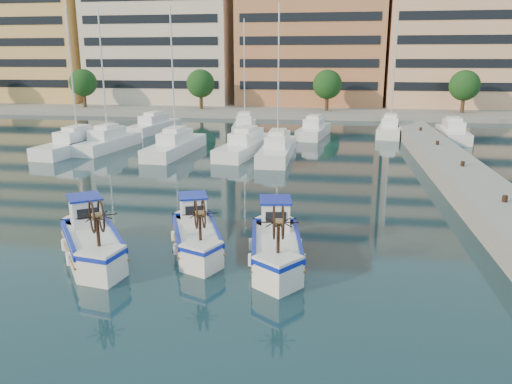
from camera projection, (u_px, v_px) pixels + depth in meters
The scene contains 7 objects.
ground at pixel (193, 259), 19.24m from camera, with size 300.00×300.00×0.00m, color #193A42.
quay at pixel (490, 202), 24.76m from camera, with size 3.00×60.00×1.20m, color gray.
waterfront at pixel (365, 36), 77.10m from camera, with size 180.00×40.00×25.60m.
yacht_marina at pixel (245, 138), 45.75m from camera, with size 35.50×23.18×11.50m.
fishing_boat_a at pixel (91, 239), 19.21m from camera, with size 4.00×4.59×2.82m.
fishing_boat_b at pixel (196, 233), 20.05m from camera, with size 3.03×4.32×2.60m.
fishing_boat_c at pixel (276, 243), 18.82m from camera, with size 2.45×4.60×2.79m.
Camera 1 is at (5.21, -17.33, 7.45)m, focal length 35.00 mm.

